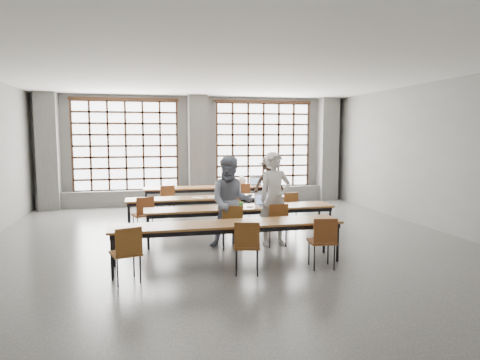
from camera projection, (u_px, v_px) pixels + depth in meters
name	position (u px, v px, depth m)	size (l,w,h in m)	color
floor	(231.00, 243.00, 8.90)	(11.00, 11.00, 0.00)	#4A4A48
ceiling	(231.00, 72.00, 8.53)	(11.00, 11.00, 0.00)	silver
wall_back	(197.00, 150.00, 14.04)	(10.00, 10.00, 0.00)	#62625F
wall_front	(371.00, 197.00, 3.38)	(10.00, 10.00, 0.00)	#62625F
wall_right	(443.00, 156.00, 9.83)	(11.00, 11.00, 0.00)	#62625F
column_left	(48.00, 152.00, 12.77)	(0.60, 0.55, 3.50)	#565653
column_mid	(198.00, 150.00, 13.77)	(0.60, 0.55, 3.50)	#565653
column_right	(327.00, 149.00, 14.77)	(0.60, 0.55, 3.50)	#565653
window_left	(126.00, 146.00, 13.45)	(3.32, 0.12, 3.00)	white
window_right	(263.00, 145.00, 14.45)	(3.32, 0.12, 3.00)	white
sill_ledge	(198.00, 196.00, 14.01)	(9.80, 0.35, 0.50)	#565653
desk_row_a	(212.00, 189.00, 12.58)	(4.00, 0.70, 0.73)	brown
desk_row_b	(209.00, 200.00, 10.48)	(4.00, 0.70, 0.73)	brown
desk_row_c	(240.00, 210.00, 9.04)	(4.00, 0.70, 0.73)	brown
desk_row_d	(228.00, 227.00, 7.38)	(4.00, 0.70, 0.73)	brown
chair_back_left	(166.00, 198.00, 11.68)	(0.51, 0.51, 0.88)	brown
chair_back_mid	(243.00, 195.00, 12.16)	(0.50, 0.50, 0.88)	brown
chair_back_right	(271.00, 194.00, 12.34)	(0.49, 0.50, 0.88)	brown
chair_mid_left	(144.00, 212.00, 9.53)	(0.52, 0.53, 0.88)	brown
chair_mid_centre	(231.00, 208.00, 9.97)	(0.47, 0.48, 0.88)	brown
chair_mid_right	(288.00, 206.00, 10.29)	(0.51, 0.51, 0.88)	brown
chair_front_left	(232.00, 222.00, 8.38)	(0.47, 0.47, 0.88)	brown
chair_front_right	(277.00, 220.00, 8.58)	(0.43, 0.43, 0.88)	brown
chair_near_left	(127.00, 249.00, 6.42)	(0.52, 0.53, 0.88)	brown
chair_near_mid	(247.00, 242.00, 6.83)	(0.51, 0.51, 0.88)	brown
chair_near_right	(323.00, 238.00, 7.12)	(0.47, 0.47, 0.88)	brown
student_male	(275.00, 199.00, 8.66)	(0.69, 0.45, 1.90)	silver
student_female	(231.00, 202.00, 8.46)	(0.89, 0.69, 1.83)	navy
student_back	(269.00, 184.00, 12.43)	(1.05, 0.60, 1.62)	black
laptop_front	(264.00, 202.00, 9.25)	(0.40, 0.35, 0.26)	#AFAFB4
laptop_back	(256.00, 183.00, 12.97)	(0.39, 0.34, 0.26)	#B4B3B8
mouse	(283.00, 204.00, 9.22)	(0.10, 0.06, 0.04)	white
green_box	(237.00, 204.00, 9.10)	(0.25, 0.09, 0.09)	#378B2D
phone	(250.00, 207.00, 8.98)	(0.13, 0.06, 0.01)	black
paper_sheet_b	(197.00, 198.00, 10.36)	(0.30, 0.21, 0.00)	white
paper_sheet_c	(213.00, 197.00, 10.49)	(0.30, 0.21, 0.00)	silver
backpack	(271.00, 187.00, 10.85)	(0.32, 0.20, 0.40)	black
plastic_bag	(242.00, 181.00, 12.81)	(0.26, 0.21, 0.29)	white
red_pouch	(126.00, 250.00, 6.49)	(0.20, 0.08, 0.06)	maroon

